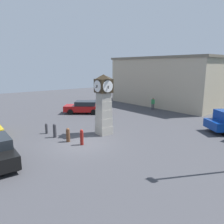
{
  "coord_description": "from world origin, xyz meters",
  "views": [
    {
      "loc": [
        13.3,
        -7.1,
        5.5
      ],
      "look_at": [
        -0.38,
        3.06,
        1.88
      ],
      "focal_mm": 35.0,
      "sensor_mm": 36.0,
      "label": 1
    }
  ],
  "objects_px": {
    "bollard_end_row": "(82,137)",
    "bollard_mid_row": "(55,130)",
    "bollard_near_tower": "(46,128)",
    "car_silver_hatch": "(84,107)",
    "pedestrian_near_bench": "(153,103)",
    "car_far_lot": "(145,99)",
    "bollard_far_row": "(68,135)",
    "clock_tower": "(104,104)"
  },
  "relations": [
    {
      "from": "clock_tower",
      "to": "bollard_near_tower",
      "type": "bearing_deg",
      "value": -127.57
    },
    {
      "from": "car_silver_hatch",
      "to": "clock_tower",
      "type": "bearing_deg",
      "value": -18.25
    },
    {
      "from": "bollard_far_row",
      "to": "car_silver_hatch",
      "type": "xyz_separation_m",
      "value": [
        -8.0,
        5.84,
        0.22
      ]
    },
    {
      "from": "bollard_mid_row",
      "to": "bollard_far_row",
      "type": "distance_m",
      "value": 1.59
    },
    {
      "from": "bollard_near_tower",
      "to": "pedestrian_near_bench",
      "type": "height_order",
      "value": "pedestrian_near_bench"
    },
    {
      "from": "bollard_mid_row",
      "to": "bollard_end_row",
      "type": "bearing_deg",
      "value": 18.1
    },
    {
      "from": "bollard_mid_row",
      "to": "car_silver_hatch",
      "type": "distance_m",
      "value": 8.98
    },
    {
      "from": "bollard_near_tower",
      "to": "bollard_far_row",
      "type": "relative_size",
      "value": 0.83
    },
    {
      "from": "clock_tower",
      "to": "bollard_near_tower",
      "type": "height_order",
      "value": "clock_tower"
    },
    {
      "from": "bollard_near_tower",
      "to": "car_silver_hatch",
      "type": "distance_m",
      "value": 8.19
    },
    {
      "from": "car_far_lot",
      "to": "bollard_far_row",
      "type": "bearing_deg",
      "value": -62.98
    },
    {
      "from": "car_far_lot",
      "to": "car_silver_hatch",
      "type": "height_order",
      "value": "car_far_lot"
    },
    {
      "from": "bollard_mid_row",
      "to": "bollard_end_row",
      "type": "relative_size",
      "value": 0.97
    },
    {
      "from": "bollard_end_row",
      "to": "car_silver_hatch",
      "type": "bearing_deg",
      "value": 149.77
    },
    {
      "from": "bollard_mid_row",
      "to": "bollard_far_row",
      "type": "bearing_deg",
      "value": 14.4
    },
    {
      "from": "bollard_mid_row",
      "to": "car_far_lot",
      "type": "relative_size",
      "value": 0.26
    },
    {
      "from": "clock_tower",
      "to": "bollard_far_row",
      "type": "relative_size",
      "value": 4.65
    },
    {
      "from": "bollard_far_row",
      "to": "bollard_mid_row",
      "type": "bearing_deg",
      "value": -165.6
    },
    {
      "from": "bollard_near_tower",
      "to": "car_far_lot",
      "type": "relative_size",
      "value": 0.21
    },
    {
      "from": "car_silver_hatch",
      "to": "pedestrian_near_bench",
      "type": "height_order",
      "value": "pedestrian_near_bench"
    },
    {
      "from": "bollard_near_tower",
      "to": "bollard_mid_row",
      "type": "distance_m",
      "value": 1.37
    },
    {
      "from": "bollard_end_row",
      "to": "bollard_mid_row",
      "type": "bearing_deg",
      "value": -161.9
    },
    {
      "from": "pedestrian_near_bench",
      "to": "car_far_lot",
      "type": "bearing_deg",
      "value": 148.11
    },
    {
      "from": "clock_tower",
      "to": "bollard_far_row",
      "type": "xyz_separation_m",
      "value": [
        -0.0,
        -3.2,
        -2.0
      ]
    },
    {
      "from": "bollard_near_tower",
      "to": "clock_tower",
      "type": "bearing_deg",
      "value": 52.43
    },
    {
      "from": "bollard_near_tower",
      "to": "bollard_far_row",
      "type": "xyz_separation_m",
      "value": [
        2.9,
        0.57,
        0.09
      ]
    },
    {
      "from": "bollard_mid_row",
      "to": "bollard_near_tower",
      "type": "bearing_deg",
      "value": -172.88
    },
    {
      "from": "bollard_near_tower",
      "to": "bollard_mid_row",
      "type": "relative_size",
      "value": 0.79
    },
    {
      "from": "bollard_far_row",
      "to": "car_far_lot",
      "type": "distance_m",
      "value": 18.15
    },
    {
      "from": "clock_tower",
      "to": "bollard_near_tower",
      "type": "distance_m",
      "value": 5.19
    },
    {
      "from": "bollard_near_tower",
      "to": "bollard_mid_row",
      "type": "height_order",
      "value": "bollard_mid_row"
    },
    {
      "from": "bollard_near_tower",
      "to": "bollard_end_row",
      "type": "distance_m",
      "value": 4.22
    },
    {
      "from": "bollard_far_row",
      "to": "pedestrian_near_bench",
      "type": "xyz_separation_m",
      "value": [
        -4.51,
        13.85,
        0.35
      ]
    },
    {
      "from": "car_silver_hatch",
      "to": "bollard_end_row",
      "type": "bearing_deg",
      "value": -30.23
    },
    {
      "from": "bollard_end_row",
      "to": "car_far_lot",
      "type": "xyz_separation_m",
      "value": [
        -9.43,
        15.68,
        0.22
      ]
    },
    {
      "from": "bollard_mid_row",
      "to": "pedestrian_near_bench",
      "type": "distance_m",
      "value": 14.55
    },
    {
      "from": "bollard_mid_row",
      "to": "bollard_far_row",
      "type": "relative_size",
      "value": 1.06
    },
    {
      "from": "bollard_mid_row",
      "to": "pedestrian_near_bench",
      "type": "height_order",
      "value": "pedestrian_near_bench"
    },
    {
      "from": "clock_tower",
      "to": "pedestrian_near_bench",
      "type": "height_order",
      "value": "clock_tower"
    },
    {
      "from": "pedestrian_near_bench",
      "to": "car_silver_hatch",
      "type": "bearing_deg",
      "value": -113.54
    },
    {
      "from": "bollard_near_tower",
      "to": "car_silver_hatch",
      "type": "xyz_separation_m",
      "value": [
        -5.1,
        6.41,
        0.31
      ]
    },
    {
      "from": "pedestrian_near_bench",
      "to": "bollard_end_row",
      "type": "bearing_deg",
      "value": -66.91
    }
  ]
}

